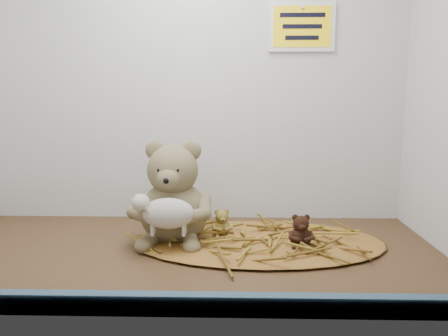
{
  "coord_description": "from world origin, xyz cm",
  "views": [
    {
      "loc": [
        11.61,
        -96.82,
        36.39
      ],
      "look_at": [
        9.06,
        2.5,
        19.67
      ],
      "focal_mm": 35.0,
      "sensor_mm": 36.0,
      "label": 1
    }
  ],
  "objects_px": {
    "main_teddy": "(174,192)",
    "mini_teddy_brown": "(301,229)",
    "mini_teddy_tan": "(222,221)",
    "toy_lamb": "(168,213)"
  },
  "relations": [
    {
      "from": "main_teddy",
      "to": "mini_teddy_brown",
      "type": "height_order",
      "value": "main_teddy"
    },
    {
      "from": "main_teddy",
      "to": "mini_teddy_tan",
      "type": "relative_size",
      "value": 3.75
    },
    {
      "from": "mini_teddy_brown",
      "to": "main_teddy",
      "type": "bearing_deg",
      "value": 169.76
    },
    {
      "from": "mini_teddy_brown",
      "to": "toy_lamb",
      "type": "bearing_deg",
      "value": -173.49
    },
    {
      "from": "main_teddy",
      "to": "mini_teddy_brown",
      "type": "bearing_deg",
      "value": -7.58
    },
    {
      "from": "main_teddy",
      "to": "mini_teddy_brown",
      "type": "relative_size",
      "value": 3.27
    },
    {
      "from": "main_teddy",
      "to": "mini_teddy_tan",
      "type": "distance_m",
      "value": 0.15
    },
    {
      "from": "toy_lamb",
      "to": "mini_teddy_brown",
      "type": "distance_m",
      "value": 0.31
    },
    {
      "from": "toy_lamb",
      "to": "mini_teddy_brown",
      "type": "bearing_deg",
      "value": 6.27
    },
    {
      "from": "mini_teddy_tan",
      "to": "mini_teddy_brown",
      "type": "xyz_separation_m",
      "value": [
        0.19,
        -0.08,
        0.0
      ]
    }
  ]
}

